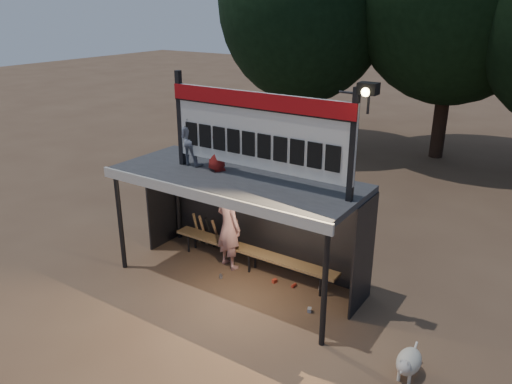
{
  "coord_description": "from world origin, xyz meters",
  "views": [
    {
      "loc": [
        5.35,
        -7.37,
        5.43
      ],
      "look_at": [
        0.2,
        0.4,
        1.9
      ],
      "focal_mm": 35.0,
      "sensor_mm": 36.0,
      "label": 1
    }
  ],
  "objects": [
    {
      "name": "bench",
      "position": [
        0.0,
        0.55,
        0.43
      ],
      "size": [
        4.0,
        0.35,
        0.48
      ],
      "color": "olive",
      "rests_on": "ground"
    },
    {
      "name": "bats",
      "position": [
        -1.47,
        0.82,
        0.43
      ],
      "size": [
        0.68,
        0.35,
        0.84
      ],
      "color": "olive",
      "rests_on": "ground"
    },
    {
      "name": "litter",
      "position": [
        0.99,
        0.23,
        0.04
      ],
      "size": [
        2.26,
        0.9,
        0.08
      ],
      "color": "red",
      "rests_on": "ground"
    },
    {
      "name": "child_b",
      "position": [
        -0.53,
        0.09,
        2.86
      ],
      "size": [
        0.63,
        0.58,
        1.08
      ],
      "primitive_type": "imported",
      "rotation": [
        0.0,
        0.0,
        2.53
      ],
      "color": "maroon",
      "rests_on": "dugout_shelter"
    },
    {
      "name": "tree_left",
      "position": [
        -4.0,
        10.0,
        5.51
      ],
      "size": [
        6.46,
        6.46,
        9.27
      ],
      "color": "black",
      "rests_on": "ground"
    },
    {
      "name": "scoreboard_assembly",
      "position": [
        0.56,
        -0.01,
        3.32
      ],
      "size": [
        4.1,
        0.27,
        1.99
      ],
      "color": "black",
      "rests_on": "dugout_shelter"
    },
    {
      "name": "child_a",
      "position": [
        -1.16,
        0.09,
        2.87
      ],
      "size": [
        0.55,
        0.44,
        1.1
      ],
      "primitive_type": "imported",
      "rotation": [
        0.0,
        0.0,
        3.19
      ],
      "color": "slate",
      "rests_on": "dugout_shelter"
    },
    {
      "name": "ground",
      "position": [
        0.0,
        0.0,
        0.0
      ],
      "size": [
        80.0,
        80.0,
        0.0
      ],
      "primitive_type": "plane",
      "color": "brown",
      "rests_on": "ground"
    },
    {
      "name": "dugout_shelter",
      "position": [
        0.0,
        0.24,
        1.85
      ],
      "size": [
        5.1,
        2.08,
        2.32
      ],
      "color": "#373739",
      "rests_on": "ground"
    },
    {
      "name": "player",
      "position": [
        -0.52,
        0.42,
        0.94
      ],
      "size": [
        0.78,
        0.62,
        1.88
      ],
      "primitive_type": "imported",
      "rotation": [
        0.0,
        0.0,
        2.86
      ],
      "color": "silver",
      "rests_on": "ground"
    },
    {
      "name": "dog",
      "position": [
        3.86,
        -0.89,
        0.28
      ],
      "size": [
        0.36,
        0.81,
        0.49
      ],
      "color": "beige",
      "rests_on": "ground"
    }
  ]
}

